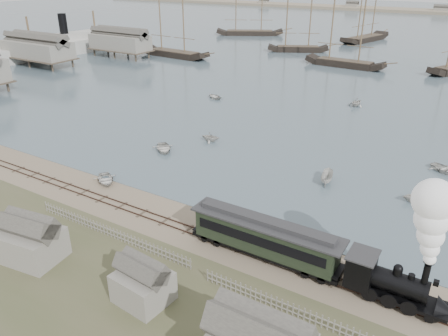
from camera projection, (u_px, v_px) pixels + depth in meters
The scene contains 24 objects.
ground at pixel (207, 223), 44.59m from camera, with size 600.00×600.00×0.00m, color gray.
harbor_water at pixel (440, 31), 176.01m from camera, with size 600.00×336.00×0.06m, color #4D636E.
rail_track at pixel (196, 232), 43.02m from camera, with size 120.00×1.80×0.16m.
picket_fence_west at pixel (112, 237), 42.26m from camera, with size 19.00×0.10×1.20m, color gray, non-canonical shape.
picket_fence_east at pixel (291, 315), 32.85m from camera, with size 15.00×0.10×1.20m, color gray, non-canonical shape.
shed_left at pixel (35, 258), 39.29m from camera, with size 5.00×4.00×4.10m, color gray, non-canonical shape.
shed_mid at pixel (144, 300), 34.36m from camera, with size 4.00×3.50×3.60m, color gray, non-canonical shape.
western_wharf at pixel (44, 53), 109.92m from camera, with size 36.00×56.00×8.00m, color gray, non-canonical shape.
locomotive at pixel (417, 256), 31.66m from camera, with size 8.35×3.12×10.41m.
passenger_coach at pixel (265, 236), 38.58m from camera, with size 14.15×2.73×3.44m.
beached_dinghy at pixel (106, 180), 52.82m from camera, with size 3.88×2.77×0.80m, color beige.
steamship at pixel (64, 34), 129.07m from camera, with size 52.16×8.69×11.41m, color beige, non-canonical shape.
rowboat_0 at pixel (164, 148), 61.68m from camera, with size 4.18×2.99×0.87m, color beige.
rowboat_1 at pixel (210, 137), 65.02m from camera, with size 2.82×2.43×1.48m, color beige.
rowboat_2 at pixel (327, 178), 52.56m from camera, with size 3.43×1.29×1.32m, color beige.
rowboat_3 at pixel (445, 169), 55.39m from camera, with size 3.92×2.80×0.81m, color beige.
rowboat_4 at pixel (414, 196), 48.29m from camera, with size 2.71×2.34×1.43m, color beige.
rowboat_6 at pixel (214, 96), 86.57m from camera, with size 3.61×2.58×0.75m, color beige.
rowboat_7 at pixel (356, 102), 81.40m from camera, with size 3.11×2.68×1.64m, color beige.
schooner_0 at pixel (173, 21), 122.42m from camera, with size 22.80×5.26×20.00m, color black, non-canonical shape.
schooner_1 at pixel (300, 18), 129.73m from camera, with size 18.13×4.18×20.00m, color black, non-canonical shape.
schooner_2 at pixel (349, 27), 109.73m from camera, with size 20.62×4.76×20.00m, color black, non-canonical shape.
schooner_6 at pixel (250, 7), 162.24m from camera, with size 25.08×5.79×20.00m, color black, non-canonical shape.
schooner_7 at pixel (368, 11), 148.64m from camera, with size 24.91×5.75×20.00m, color black, non-canonical shape.
Camera 1 is at (21.39, -31.55, 23.87)m, focal length 35.00 mm.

